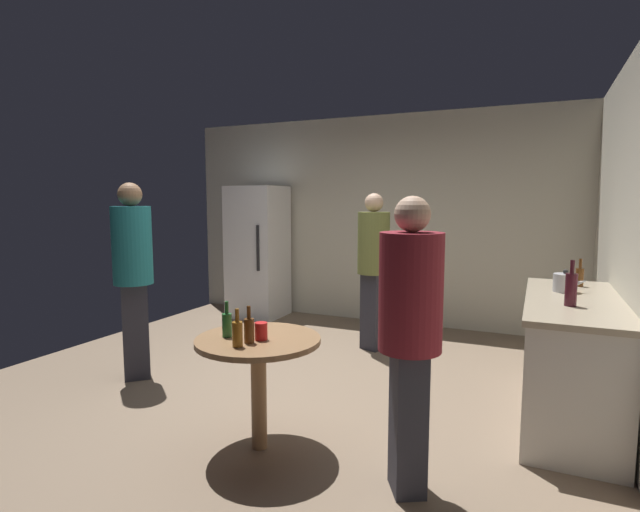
{
  "coord_description": "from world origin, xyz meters",
  "views": [
    {
      "loc": [
        2.02,
        -3.54,
        1.6
      ],
      "look_at": [
        0.39,
        0.09,
        1.15
      ],
      "focal_mm": 27.26,
      "sensor_mm": 36.0,
      "label": 1
    }
  ],
  "objects_px": {
    "beer_bottle_amber": "(237,333)",
    "wine_bottle_on_counter": "(571,289)",
    "beer_bottle_green": "(227,324)",
    "person_in_olive_shirt": "(373,259)",
    "person_in_maroon_shirt": "(410,323)",
    "beer_bottle_brown": "(249,329)",
    "kettle": "(565,283)",
    "plastic_cup_red": "(261,331)",
    "person_in_teal_shirt": "(133,265)",
    "refrigerator": "(258,252)",
    "foreground_table": "(258,354)",
    "beer_bottle_on_counter": "(580,276)"
  },
  "relations": [
    {
      "from": "refrigerator",
      "to": "kettle",
      "type": "height_order",
      "value": "refrigerator"
    },
    {
      "from": "refrigerator",
      "to": "person_in_teal_shirt",
      "type": "distance_m",
      "value": 2.56
    },
    {
      "from": "refrigerator",
      "to": "beer_bottle_on_counter",
      "type": "distance_m",
      "value": 4.06
    },
    {
      "from": "person_in_olive_shirt",
      "to": "person_in_teal_shirt",
      "type": "bearing_deg",
      "value": -23.17
    },
    {
      "from": "refrigerator",
      "to": "beer_bottle_brown",
      "type": "relative_size",
      "value": 7.83
    },
    {
      "from": "plastic_cup_red",
      "to": "person_in_teal_shirt",
      "type": "distance_m",
      "value": 1.84
    },
    {
      "from": "beer_bottle_brown",
      "to": "plastic_cup_red",
      "type": "bearing_deg",
      "value": 69.76
    },
    {
      "from": "beer_bottle_green",
      "to": "person_in_olive_shirt",
      "type": "xyz_separation_m",
      "value": [
        0.2,
        2.39,
        0.17
      ]
    },
    {
      "from": "wine_bottle_on_counter",
      "to": "plastic_cup_red",
      "type": "distance_m",
      "value": 2.07
    },
    {
      "from": "beer_bottle_brown",
      "to": "person_in_teal_shirt",
      "type": "distance_m",
      "value": 1.84
    },
    {
      "from": "refrigerator",
      "to": "beer_bottle_on_counter",
      "type": "height_order",
      "value": "refrigerator"
    },
    {
      "from": "person_in_teal_shirt",
      "to": "person_in_olive_shirt",
      "type": "xyz_separation_m",
      "value": [
        1.67,
        1.71,
        -0.05
      ]
    },
    {
      "from": "beer_bottle_amber",
      "to": "beer_bottle_green",
      "type": "xyz_separation_m",
      "value": [
        -0.18,
        0.15,
        0.0
      ]
    },
    {
      "from": "refrigerator",
      "to": "wine_bottle_on_counter",
      "type": "height_order",
      "value": "refrigerator"
    },
    {
      "from": "beer_bottle_amber",
      "to": "person_in_maroon_shirt",
      "type": "bearing_deg",
      "value": 8.04
    },
    {
      "from": "beer_bottle_amber",
      "to": "person_in_teal_shirt",
      "type": "bearing_deg",
      "value": 153.24
    },
    {
      "from": "person_in_maroon_shirt",
      "to": "refrigerator",
      "type": "bearing_deg",
      "value": -76.33
    },
    {
      "from": "beer_bottle_green",
      "to": "beer_bottle_amber",
      "type": "bearing_deg",
      "value": -39.96
    },
    {
      "from": "beer_bottle_amber",
      "to": "wine_bottle_on_counter",
      "type": "bearing_deg",
      "value": 34.07
    },
    {
      "from": "beer_bottle_on_counter",
      "to": "beer_bottle_green",
      "type": "height_order",
      "value": "beer_bottle_on_counter"
    },
    {
      "from": "beer_bottle_on_counter",
      "to": "plastic_cup_red",
      "type": "height_order",
      "value": "beer_bottle_on_counter"
    },
    {
      "from": "beer_bottle_green",
      "to": "person_in_olive_shirt",
      "type": "relative_size",
      "value": 0.14
    },
    {
      "from": "foreground_table",
      "to": "person_in_olive_shirt",
      "type": "bearing_deg",
      "value": 89.81
    },
    {
      "from": "beer_bottle_brown",
      "to": "beer_bottle_green",
      "type": "distance_m",
      "value": 0.21
    },
    {
      "from": "refrigerator",
      "to": "person_in_olive_shirt",
      "type": "bearing_deg",
      "value": -23.08
    },
    {
      "from": "kettle",
      "to": "beer_bottle_brown",
      "type": "relative_size",
      "value": 1.06
    },
    {
      "from": "foreground_table",
      "to": "person_in_maroon_shirt",
      "type": "bearing_deg",
      "value": -4.18
    },
    {
      "from": "refrigerator",
      "to": "wine_bottle_on_counter",
      "type": "distance_m",
      "value": 4.32
    },
    {
      "from": "beer_bottle_brown",
      "to": "person_in_maroon_shirt",
      "type": "bearing_deg",
      "value": 2.76
    },
    {
      "from": "refrigerator",
      "to": "kettle",
      "type": "distance_m",
      "value": 4.06
    },
    {
      "from": "wine_bottle_on_counter",
      "to": "beer_bottle_amber",
      "type": "relative_size",
      "value": 1.35
    },
    {
      "from": "wine_bottle_on_counter",
      "to": "person_in_maroon_shirt",
      "type": "height_order",
      "value": "person_in_maroon_shirt"
    },
    {
      "from": "plastic_cup_red",
      "to": "beer_bottle_brown",
      "type": "bearing_deg",
      "value": -110.24
    },
    {
      "from": "beer_bottle_on_counter",
      "to": "person_in_maroon_shirt",
      "type": "distance_m",
      "value": 2.18
    },
    {
      "from": "kettle",
      "to": "beer_bottle_green",
      "type": "xyz_separation_m",
      "value": [
        -2.0,
        -1.64,
        -0.15
      ]
    },
    {
      "from": "beer_bottle_on_counter",
      "to": "person_in_maroon_shirt",
      "type": "xyz_separation_m",
      "value": [
        -0.93,
        -1.97,
        -0.03
      ]
    },
    {
      "from": "beer_bottle_on_counter",
      "to": "person_in_olive_shirt",
      "type": "relative_size",
      "value": 0.14
    },
    {
      "from": "wine_bottle_on_counter",
      "to": "beer_bottle_brown",
      "type": "height_order",
      "value": "wine_bottle_on_counter"
    },
    {
      "from": "person_in_maroon_shirt",
      "to": "person_in_teal_shirt",
      "type": "bearing_deg",
      "value": -43.1
    },
    {
      "from": "person_in_maroon_shirt",
      "to": "plastic_cup_red",
      "type": "bearing_deg",
      "value": -30.92
    },
    {
      "from": "beer_bottle_green",
      "to": "beer_bottle_brown",
      "type": "bearing_deg",
      "value": -15.76
    },
    {
      "from": "refrigerator",
      "to": "plastic_cup_red",
      "type": "distance_m",
      "value": 3.76
    },
    {
      "from": "beer_bottle_brown",
      "to": "plastic_cup_red",
      "type": "xyz_separation_m",
      "value": [
        0.03,
        0.09,
        -0.03
      ]
    },
    {
      "from": "plastic_cup_red",
      "to": "kettle",
      "type": "bearing_deg",
      "value": 42.36
    },
    {
      "from": "beer_bottle_on_counter",
      "to": "kettle",
      "type": "bearing_deg",
      "value": -110.52
    },
    {
      "from": "kettle",
      "to": "beer_bottle_on_counter",
      "type": "height_order",
      "value": "beer_bottle_on_counter"
    },
    {
      "from": "kettle",
      "to": "wine_bottle_on_counter",
      "type": "xyz_separation_m",
      "value": [
        0.01,
        -0.56,
        0.05
      ]
    },
    {
      "from": "refrigerator",
      "to": "person_in_olive_shirt",
      "type": "relative_size",
      "value": 1.07
    },
    {
      "from": "foreground_table",
      "to": "person_in_olive_shirt",
      "type": "xyz_separation_m",
      "value": [
        0.01,
        2.33,
        0.35
      ]
    },
    {
      "from": "beer_bottle_amber",
      "to": "plastic_cup_red",
      "type": "xyz_separation_m",
      "value": [
        0.05,
        0.18,
        -0.03
      ]
    }
  ]
}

